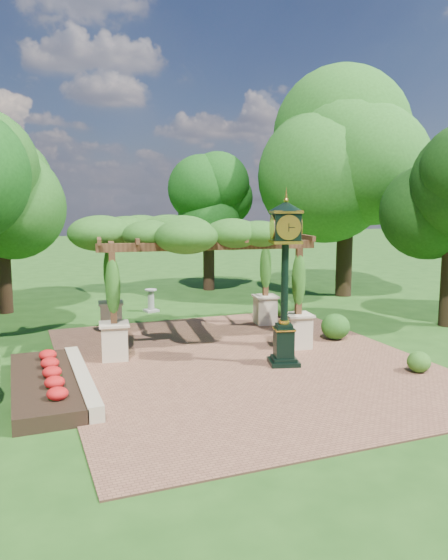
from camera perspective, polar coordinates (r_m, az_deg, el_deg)
name	(u,v)px	position (r m, az deg, el deg)	size (l,w,h in m)	color
ground	(257,372)	(15.08, 3.51, -9.60)	(120.00, 120.00, 0.00)	#1E4714
brick_plaza	(243,362)	(15.95, 1.98, -8.51)	(10.00, 12.00, 0.04)	brown
border_wall	(82,380)	(14.30, -14.63, -10.05)	(0.35, 5.00, 0.40)	#C6B793
flower_bed	(44,385)	(14.24, -18.29, -10.37)	(1.50, 5.00, 0.36)	red
pedestal_clock	(285,268)	(15.15, 6.40, 1.28)	(1.13, 1.13, 4.67)	black
pergola	(199,239)	(17.80, -2.66, 4.30)	(7.08, 5.00, 4.13)	beige
sundial	(151,302)	(23.05, -7.63, -2.28)	(0.62, 0.62, 0.95)	#9A9A92
shrub_front	(419,362)	(15.78, 19.69, -8.05)	(0.63, 0.63, 0.57)	#2E611B
shrub_mid	(335,327)	(18.61, 11.57, -4.79)	(0.95, 0.95, 0.86)	#215317
shrub_back	(284,308)	(21.73, 6.27, -2.94)	(0.81, 0.81, 0.73)	#2D651D
tree_north	(209,204)	(28.07, -1.62, 7.91)	(3.31, 3.31, 6.46)	#372216
tree_east_far	(348,154)	(27.07, 12.78, 12.75)	(6.04, 6.04, 9.88)	black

